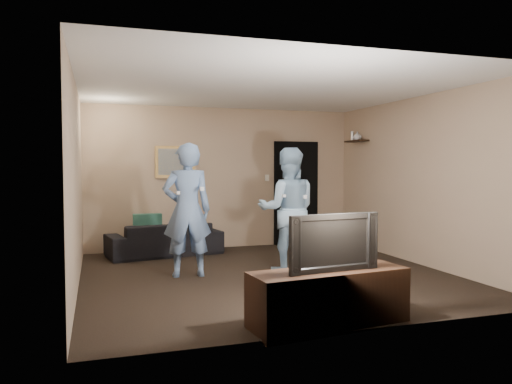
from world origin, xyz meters
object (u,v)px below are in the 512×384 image
object	(u,v)px
tv_console	(329,299)
sofa	(165,239)
television	(329,242)
wii_player_left	(187,210)
wii_player_right	(288,210)

from	to	relation	value
tv_console	sofa	bearing A→B (deg)	97.23
tv_console	television	xyz separation A→B (m)	(0.00, 0.00, 0.55)
wii_player_left	wii_player_right	bearing A→B (deg)	-4.62
sofa	television	xyz separation A→B (m)	(1.02, -4.25, 0.52)
wii_player_right	wii_player_left	bearing A→B (deg)	175.38
wii_player_left	wii_player_right	size ratio (longest dim) A/B	1.03
television	wii_player_right	bearing A→B (deg)	71.69
tv_console	wii_player_right	bearing A→B (deg)	71.69
tv_console	television	size ratio (longest dim) A/B	1.64
sofa	tv_console	distance (m)	4.37
wii_player_left	television	bearing A→B (deg)	-69.54
television	tv_console	bearing A→B (deg)	0.00
tv_console	television	distance (m)	0.55
sofa	television	size ratio (longest dim) A/B	2.00
tv_console	wii_player_left	world-z (taller)	wii_player_left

